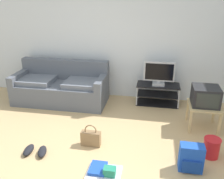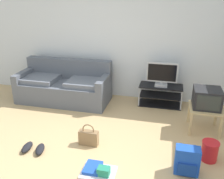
% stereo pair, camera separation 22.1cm
% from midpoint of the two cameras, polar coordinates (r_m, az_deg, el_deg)
% --- Properties ---
extents(ground_plane, '(9.00, 9.80, 0.02)m').
position_cam_midpoint_polar(ground_plane, '(3.77, -5.32, -15.48)').
color(ground_plane, tan).
extents(wall_back, '(9.00, 0.10, 2.70)m').
position_cam_midpoint_polar(wall_back, '(5.45, 2.58, 12.04)').
color(wall_back, silver).
rests_on(wall_back, ground_plane).
extents(couch, '(1.98, 0.88, 0.88)m').
position_cam_midpoint_polar(couch, '(5.49, -9.86, 0.75)').
color(couch, '#565B66').
rests_on(couch, ground_plane).
extents(tv_stand, '(0.90, 0.43, 0.44)m').
position_cam_midpoint_polar(tv_stand, '(5.35, 12.36, -1.30)').
color(tv_stand, black).
rests_on(tv_stand, ground_plane).
extents(flat_tv, '(0.63, 0.22, 0.50)m').
position_cam_midpoint_polar(flat_tv, '(5.16, 12.76, 3.38)').
color(flat_tv, '#B2B2B7').
rests_on(flat_tv, tv_stand).
extents(side_table, '(0.53, 0.53, 0.44)m').
position_cam_midpoint_polar(side_table, '(4.54, 22.21, -4.64)').
color(side_table, tan).
rests_on(side_table, ground_plane).
extents(crt_tv, '(0.45, 0.44, 0.33)m').
position_cam_midpoint_polar(crt_tv, '(4.46, 22.59, -1.88)').
color(crt_tv, '#232326').
rests_on(crt_tv, side_table).
extents(backpack, '(0.32, 0.25, 0.39)m').
position_cam_midpoint_polar(backpack, '(3.54, 18.88, -15.49)').
color(backpack, blue).
rests_on(backpack, ground_plane).
extents(handbag, '(0.31, 0.11, 0.37)m').
position_cam_midpoint_polar(handbag, '(3.94, -3.89, -11.07)').
color(handbag, olive).
rests_on(handbag, ground_plane).
extents(cleaning_bucket, '(0.24, 0.24, 0.30)m').
position_cam_midpoint_polar(cleaning_bucket, '(3.90, 23.39, -12.93)').
color(cleaning_bucket, red).
rests_on(cleaning_bucket, ground_plane).
extents(sneakers_pair, '(0.39, 0.31, 0.09)m').
position_cam_midpoint_polar(sneakers_pair, '(3.99, -16.30, -13.02)').
color(sneakers_pair, black).
rests_on(sneakers_pair, ground_plane).
extents(floor_tray, '(0.46, 0.34, 0.14)m').
position_cam_midpoint_polar(floor_tray, '(3.44, -1.32, -18.47)').
color(floor_tray, silver).
rests_on(floor_tray, ground_plane).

